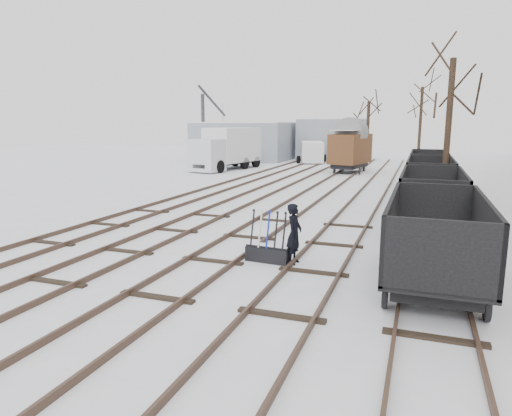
{
  "coord_description": "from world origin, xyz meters",
  "views": [
    {
      "loc": [
        5.56,
        -11.6,
        3.99
      ],
      "look_at": [
        0.46,
        2.45,
        1.2
      ],
      "focal_mm": 32.0,
      "sensor_mm": 36.0,
      "label": 1
    }
  ],
  "objects_px": {
    "box_van_wagon": "(350,148)",
    "freight_wagon_a": "(435,253)",
    "ground_frame": "(268,252)",
    "lorry": "(227,148)",
    "panel_van": "(312,152)",
    "worker": "(294,234)",
    "crane": "(204,141)"
  },
  "relations": [
    {
      "from": "lorry",
      "to": "panel_van",
      "type": "bearing_deg",
      "value": 72.52
    },
    {
      "from": "box_van_wagon",
      "to": "lorry",
      "type": "xyz_separation_m",
      "value": [
        -10.41,
        -1.29,
        -0.16
      ]
    },
    {
      "from": "lorry",
      "to": "panel_van",
      "type": "relative_size",
      "value": 1.56
    },
    {
      "from": "box_van_wagon",
      "to": "crane",
      "type": "distance_m",
      "value": 18.74
    },
    {
      "from": "ground_frame",
      "to": "lorry",
      "type": "height_order",
      "value": "lorry"
    },
    {
      "from": "panel_van",
      "to": "crane",
      "type": "distance_m",
      "value": 12.01
    },
    {
      "from": "worker",
      "to": "lorry",
      "type": "height_order",
      "value": "lorry"
    },
    {
      "from": "panel_van",
      "to": "worker",
      "type": "bearing_deg",
      "value": -93.75
    },
    {
      "from": "lorry",
      "to": "box_van_wagon",
      "type": "bearing_deg",
      "value": 18.72
    },
    {
      "from": "lorry",
      "to": "panel_van",
      "type": "distance_m",
      "value": 10.95
    },
    {
      "from": "panel_van",
      "to": "crane",
      "type": "relative_size",
      "value": 0.66
    },
    {
      "from": "ground_frame",
      "to": "panel_van",
      "type": "distance_m",
      "value": 34.44
    },
    {
      "from": "worker",
      "to": "panel_van",
      "type": "height_order",
      "value": "panel_van"
    },
    {
      "from": "freight_wagon_a",
      "to": "worker",
      "type": "bearing_deg",
      "value": 169.7
    },
    {
      "from": "worker",
      "to": "box_van_wagon",
      "type": "height_order",
      "value": "box_van_wagon"
    },
    {
      "from": "panel_van",
      "to": "crane",
      "type": "height_order",
      "value": "crane"
    },
    {
      "from": "ground_frame",
      "to": "panel_van",
      "type": "relative_size",
      "value": 0.28
    },
    {
      "from": "crane",
      "to": "freight_wagon_a",
      "type": "bearing_deg",
      "value": -40.98
    },
    {
      "from": "freight_wagon_a",
      "to": "box_van_wagon",
      "type": "bearing_deg",
      "value": 102.83
    },
    {
      "from": "crane",
      "to": "lorry",
      "type": "bearing_deg",
      "value": -38.93
    },
    {
      "from": "ground_frame",
      "to": "box_van_wagon",
      "type": "bearing_deg",
      "value": 98.37
    },
    {
      "from": "freight_wagon_a",
      "to": "crane",
      "type": "relative_size",
      "value": 0.69
    },
    {
      "from": "box_van_wagon",
      "to": "freight_wagon_a",
      "type": "bearing_deg",
      "value": -65.2
    },
    {
      "from": "lorry",
      "to": "crane",
      "type": "xyz_separation_m",
      "value": [
        -6.64,
        9.07,
        0.26
      ]
    },
    {
      "from": "worker",
      "to": "panel_van",
      "type": "relative_size",
      "value": 0.33
    },
    {
      "from": "freight_wagon_a",
      "to": "lorry",
      "type": "xyz_separation_m",
      "value": [
        -16.36,
        24.83,
        0.99
      ]
    },
    {
      "from": "ground_frame",
      "to": "box_van_wagon",
      "type": "relative_size",
      "value": 0.3
    },
    {
      "from": "lorry",
      "to": "crane",
      "type": "distance_m",
      "value": 11.25
    },
    {
      "from": "crane",
      "to": "worker",
      "type": "bearing_deg",
      "value": -45.02
    },
    {
      "from": "lorry",
      "to": "worker",
      "type": "bearing_deg",
      "value": -50.76
    },
    {
      "from": "worker",
      "to": "box_van_wagon",
      "type": "bearing_deg",
      "value": 8.02
    },
    {
      "from": "ground_frame",
      "to": "lorry",
      "type": "distance_m",
      "value": 27.05
    }
  ]
}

